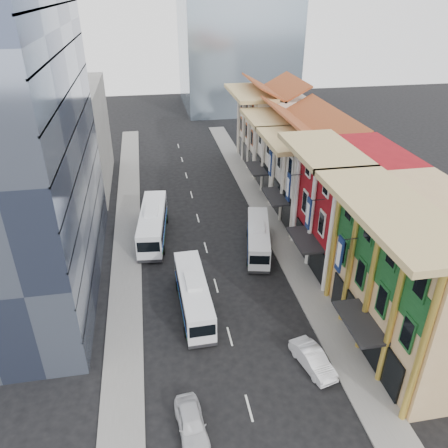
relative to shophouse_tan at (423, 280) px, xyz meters
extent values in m
plane|color=black|center=(-14.00, -5.00, -6.00)|extent=(200.00, 200.00, 0.00)
cube|color=slate|center=(-5.50, 17.00, -5.92)|extent=(3.00, 90.00, 0.15)
cube|color=slate|center=(-22.50, 17.00, -5.92)|extent=(3.00, 90.00, 0.15)
cube|color=tan|center=(0.00, 0.00, 0.00)|extent=(8.00, 14.00, 12.00)
cube|color=maroon|center=(0.00, 12.00, 0.00)|extent=(8.00, 10.00, 12.00)
cube|color=beige|center=(0.00, 21.50, -1.00)|extent=(8.00, 9.00, 10.00)
cube|color=beige|center=(0.00, 30.50, -1.00)|extent=(8.00, 9.00, 10.00)
cube|color=beige|center=(0.00, 41.00, -0.50)|extent=(8.00, 12.00, 11.00)
cube|color=#424D69|center=(-31.00, 14.00, 9.00)|extent=(12.00, 26.00, 30.00)
cube|color=gray|center=(-30.00, 37.00, 1.00)|extent=(10.00, 18.00, 14.00)
imported|color=silver|center=(-18.03, -5.02, -5.26)|extent=(2.15, 4.49, 1.48)
imported|color=silver|center=(-8.50, -1.24, -5.27)|extent=(2.59, 4.69, 1.47)
camera|label=1|loc=(-19.21, -23.38, 19.25)|focal=35.00mm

